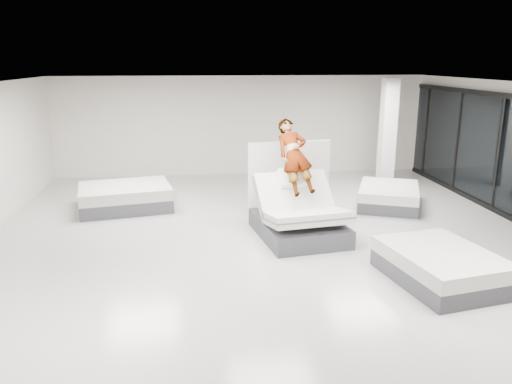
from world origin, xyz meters
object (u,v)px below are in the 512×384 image
Objects in this scene: remote at (310,184)px; flat_bed_right_near at (441,266)px; flat_bed_right_far at (389,196)px; column at (387,135)px; hero_bed at (299,218)px; flat_bed_left_far at (125,197)px; divider_panel at (289,179)px; person at (294,171)px.

remote reaches higher than flat_bed_right_near.
column is at bearing 72.48° from flat_bed_right_far.
hero_bed is 1.05× the size of flat_bed_right_near.
flat_bed_right_far is 6.78m from flat_bed_left_far.
hero_bed is 0.96× the size of flat_bed_left_far.
flat_bed_right_far is 0.73× the size of column.
hero_bed reaches higher than flat_bed_right_far.
divider_panel is 0.88× the size of flat_bed_right_near.
flat_bed_right_far is at bearing 35.93° from hero_bed.
person is 0.72× the size of flat_bed_left_far.
person is 1.30m from divider_panel.
column is at bearing 48.62° from hero_bed.
flat_bed_left_far is (-4.19, 2.56, -0.84)m from remote.
remote is 4.92m from column.
column is (1.38, 6.27, 1.32)m from flat_bed_right_near.
flat_bed_right_near is at bearing -63.30° from person.
remote is at bearing -57.85° from person.
divider_panel reaches higher than hero_bed.
divider_panel is 4.21m from flat_bed_left_far.
flat_bed_left_far is (-5.93, 5.06, 0.03)m from flat_bed_right_near.
remote is (0.22, 0.02, 0.73)m from hero_bed.
hero_bed is 5.19m from column.
flat_bed_left_far is at bearing 175.19° from flat_bed_right_far.
flat_bed_right_near is 0.91× the size of flat_bed_left_far.
person is 4.85m from column.
hero_bed is 1.61m from divider_panel.
divider_panel is 4.49m from flat_bed_right_near.
flat_bed_right_near is (-0.82, -4.49, 0.01)m from flat_bed_right_far.
person reaches higher than remote.
hero_bed is 3.44m from flat_bed_right_far.
divider_panel is (-0.16, 1.52, -0.24)m from remote.
divider_panel reaches higher than flat_bed_right_near.
person reaches higher than flat_bed_right_far.
flat_bed_right_far is (2.83, 1.68, -1.11)m from person.
divider_panel is 2.83m from flat_bed_right_far.
column reaches higher than remote.
hero_bed is at bearing -98.50° from divider_panel.
hero_bed is 1.20× the size of divider_panel.
remote is (0.27, -0.31, -0.23)m from person.
column is at bearing 41.49° from remote.
flat_bed_left_far is at bearing 141.22° from person.
person is at bearing 122.15° from remote.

